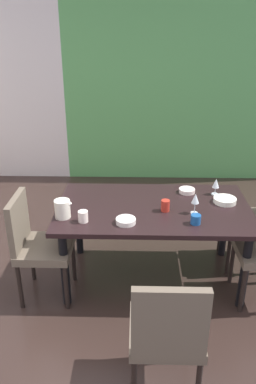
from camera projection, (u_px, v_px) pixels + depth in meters
name	position (u px, v px, depth m)	size (l,w,h in m)	color
ground_plane	(109.00, 309.00, 3.13)	(5.43, 6.00, 0.02)	#32231E
garden_window_panel	(190.00, 87.00, 5.23)	(3.53, 0.10, 2.70)	#57A056
dining_table	(153.00, 215.00, 3.25)	(1.66, 0.97, 0.73)	black
chair_right_far	(256.00, 214.00, 3.52)	(0.44, 0.44, 0.94)	brown
chair_head_near	(167.00, 332.00, 2.19)	(0.44, 0.44, 0.94)	brown
chair_left_near	(36.00, 241.00, 3.09)	(0.45, 0.44, 0.93)	brown
wine_glass_west	(216.00, 184.00, 3.40)	(0.07, 0.07, 0.15)	silver
wine_glass_left	(195.00, 199.00, 3.05)	(0.06, 0.06, 0.18)	silver
serving_bowl_near_window	(126.00, 221.00, 2.94)	(0.16, 0.16, 0.04)	white
serving_bowl_north	(187.00, 191.00, 3.47)	(0.15, 0.15, 0.04)	white
serving_bowl_front	(225.00, 200.00, 3.28)	(0.20, 0.20, 0.04)	white
cup_south	(165.00, 206.00, 3.12)	(0.07, 0.07, 0.10)	red
cup_center	(196.00, 219.00, 2.92)	(0.08, 0.08, 0.08)	#1A4D8E
cup_right	(83.00, 216.00, 2.95)	(0.08, 0.08, 0.09)	white
pitcher_rear	(63.00, 209.00, 3.01)	(0.14, 0.13, 0.15)	#EEE6D0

